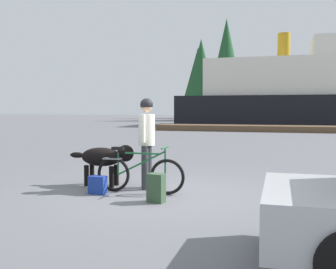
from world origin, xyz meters
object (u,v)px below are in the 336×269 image
Objects in this scene: dog at (105,158)px; ferry_boat at (318,94)px; person_cyclist at (147,134)px; handbag_pannier at (98,185)px; bicycle at (139,174)px; backpack at (156,188)px.

ferry_boat is (6.65, 29.85, 2.28)m from dog.
ferry_boat reaches higher than dog.
person_cyclist is 1.37m from handbag_pannier.
ferry_boat reaches higher than handbag_pannier.
bicycle is 30.94m from ferry_boat.
person_cyclist is at bearing 116.69° from backpack.
dog is at bearing 143.27° from backpack.
handbag_pannier is at bearing -157.44° from bicycle.
person_cyclist is at bearing -100.87° from ferry_boat.
handbag_pannier is 0.01× the size of ferry_boat.
backpack is at bearing -99.57° from ferry_boat.
bicycle is at bearing 130.69° from backpack.
backpack is 31.47m from ferry_boat.
ferry_boat is (5.74, 29.88, 1.77)m from person_cyclist.
person_cyclist is 1.44m from backpack.
person_cyclist is 0.08× the size of ferry_boat.
bicycle is 1.23× the size of dog.
dog is 0.06× the size of ferry_boat.
bicycle reaches higher than backpack.
bicycle reaches higher than handbag_pannier.
dog is at bearing 178.13° from person_cyclist.
person_cyclist is 30.48m from ferry_boat.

